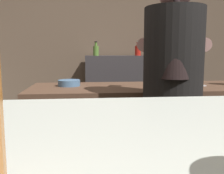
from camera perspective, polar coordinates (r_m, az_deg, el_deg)
name	(u,v)px	position (r m, az deg, el deg)	size (l,w,h in m)	color
wall_back	(107,39)	(3.55, -1.23, 10.51)	(5.20, 0.10, 2.70)	brown
prep_counter	(168,144)	(2.12, 12.29, -12.24)	(2.10, 0.60, 0.92)	brown
back_shelf	(123,100)	(3.34, 2.39, -2.80)	(0.96, 0.36, 1.14)	#373436
bartender	(172,91)	(1.53, 13.24, -0.97)	(0.49, 0.55, 1.65)	#2A342E
mixing_bowl	(69,83)	(1.97, -9.51, 0.89)	(0.17, 0.17, 0.05)	#4B6F94
chefs_knife	(191,86)	(2.01, 17.05, 0.24)	(0.24, 0.03, 0.01)	silver
bottle_olive_oil	(152,47)	(3.34, 8.76, 8.69)	(0.07, 0.07, 0.27)	red
bottle_vinegar	(138,50)	(3.31, 5.76, 8.18)	(0.07, 0.07, 0.18)	red
bottle_soy	(96,50)	(3.16, -3.58, 8.15)	(0.07, 0.07, 0.17)	#568034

